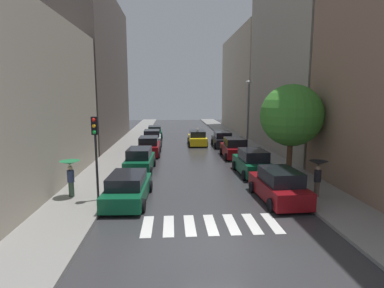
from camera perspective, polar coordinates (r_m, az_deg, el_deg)
name	(u,v)px	position (r m, az deg, el deg)	size (l,w,h in m)	color
ground_plane	(186,145)	(35.11, -1.10, -0.10)	(28.00, 72.00, 0.04)	#313134
sidewalk_left	(128,144)	(35.39, -11.67, -0.05)	(3.00, 72.00, 0.15)	gray
sidewalk_right	(242,143)	(35.99, 9.29, 0.16)	(3.00, 72.00, 0.15)	gray
crosswalk_stripes	(211,225)	(13.72, 3.46, -14.62)	(5.85, 2.20, 0.01)	silver
building_left_near	(10,103)	(21.00, -30.52, 6.51)	(6.00, 16.19, 10.09)	#9E9384
building_left_mid	(90,71)	(38.58, -18.32, 12.70)	(6.00, 19.71, 16.65)	#564C47
building_right_mid	(303,56)	(32.48, 19.81, 15.02)	(6.00, 16.22, 18.45)	#9E9384
building_right_far	(252,83)	(50.20, 10.96, 10.97)	(6.00, 20.56, 14.84)	#B2A38C
parked_car_left_nearest	(128,188)	(16.56, -11.73, -7.96)	(2.31, 4.86, 1.53)	#0C4C2D
parked_car_left_second	(140,160)	(22.91, -9.59, -2.99)	(2.14, 4.48, 1.73)	#0C4C2D
parked_car_left_third	(149,147)	(28.82, -7.95, -0.49)	(2.10, 4.23, 1.75)	maroon
parked_car_left_fourth	(152,138)	(34.64, -7.38, 1.08)	(2.22, 4.27, 1.73)	#B2B7BF
parked_car_left_fifth	(155,132)	(40.97, -6.91, 2.19)	(2.18, 4.75, 1.54)	#0C4C2D
parked_car_right_nearest	(279,186)	(16.93, 15.70, -7.46)	(2.24, 4.57, 1.73)	maroon
parked_car_right_second	(252,163)	(22.06, 11.07, -3.44)	(2.15, 4.40, 1.77)	#0C4C2D
parked_car_right_third	(234,148)	(27.84, 7.81, -0.80)	(2.15, 4.26, 1.77)	maroon
parked_car_right_fourth	(222,139)	(33.73, 5.59, 0.83)	(2.11, 4.37, 1.63)	black
taxi_midroad	(197,138)	(34.61, 0.99, 1.09)	(2.11, 4.60, 1.81)	yellow
pedestrian_foreground	(318,171)	(17.75, 22.20, -4.63)	(0.95, 0.95, 1.92)	brown
pedestrian_near_tree	(70,170)	(17.56, -21.53, -4.53)	(1.04, 1.04, 1.94)	#38513D
street_tree_right	(291,116)	(21.18, 17.85, 5.02)	(4.03, 4.03, 6.08)	#513823
traffic_light_left_corner	(95,140)	(16.22, -17.39, 0.73)	(0.30, 0.42, 4.30)	black
lamp_post_right	(248,111)	(29.61, 10.28, 5.96)	(0.60, 0.28, 6.70)	#595B60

